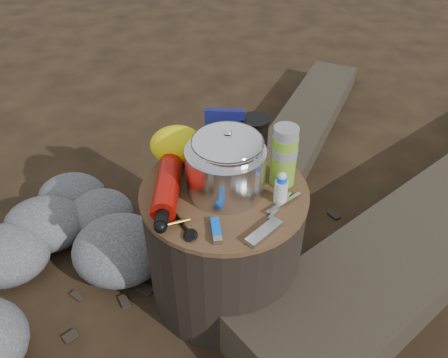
{
  "coord_description": "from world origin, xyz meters",
  "views": [
    {
      "loc": [
        0.02,
        -0.98,
        1.27
      ],
      "look_at": [
        0.0,
        0.0,
        0.48
      ],
      "focal_mm": 36.44,
      "sensor_mm": 36.0,
      "label": 1
    }
  ],
  "objects_px": {
    "stump": "(224,244)",
    "fuel_bottle": "(167,187)",
    "camping_pot": "(227,162)",
    "travel_mug": "(254,137)",
    "thermos": "(284,156)"
  },
  "relations": [
    {
      "from": "stump",
      "to": "camping_pot",
      "type": "height_order",
      "value": "camping_pot"
    },
    {
      "from": "camping_pot",
      "to": "travel_mug",
      "type": "xyz_separation_m",
      "value": [
        0.08,
        0.17,
        -0.03
      ]
    },
    {
      "from": "fuel_bottle",
      "to": "camping_pot",
      "type": "bearing_deg",
      "value": 12.01
    },
    {
      "from": "fuel_bottle",
      "to": "thermos",
      "type": "xyz_separation_m",
      "value": [
        0.32,
        0.07,
        0.06
      ]
    },
    {
      "from": "fuel_bottle",
      "to": "thermos",
      "type": "distance_m",
      "value": 0.33
    },
    {
      "from": "camping_pot",
      "to": "stump",
      "type": "bearing_deg",
      "value": -142.67
    },
    {
      "from": "stump",
      "to": "fuel_bottle",
      "type": "relative_size",
      "value": 1.68
    },
    {
      "from": "camping_pot",
      "to": "fuel_bottle",
      "type": "relative_size",
      "value": 0.67
    },
    {
      "from": "travel_mug",
      "to": "fuel_bottle",
      "type": "bearing_deg",
      "value": -139.18
    },
    {
      "from": "stump",
      "to": "thermos",
      "type": "bearing_deg",
      "value": 14.35
    },
    {
      "from": "stump",
      "to": "travel_mug",
      "type": "height_order",
      "value": "travel_mug"
    },
    {
      "from": "stump",
      "to": "fuel_bottle",
      "type": "xyz_separation_m",
      "value": [
        -0.15,
        -0.03,
        0.25
      ]
    },
    {
      "from": "thermos",
      "to": "stump",
      "type": "bearing_deg",
      "value": -165.65
    },
    {
      "from": "camping_pot",
      "to": "travel_mug",
      "type": "bearing_deg",
      "value": 65.26
    },
    {
      "from": "camping_pot",
      "to": "fuel_bottle",
      "type": "distance_m",
      "value": 0.18
    }
  ]
}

